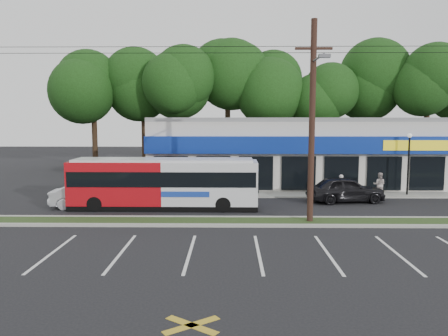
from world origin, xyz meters
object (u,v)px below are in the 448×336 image
Objects in this scene: lamp_post at (409,157)px; car_dark at (346,189)px; utility_pole at (309,115)px; pedestrian_b at (379,185)px; pedestrian_a at (341,186)px; car_silver at (90,196)px; metrobus at (164,182)px.

lamp_post is 5.57m from car_dark.
lamp_post is (8.17, 7.87, -2.74)m from utility_pole.
car_dark is at bearing -155.04° from lamp_post.
pedestrian_b reaches higher than car_dark.
car_dark is 1.38m from pedestrian_a.
lamp_post is 20.81m from car_silver.
lamp_post is 2.71× the size of pedestrian_a.
lamp_post reaches higher than pedestrian_b.
car_silver is (-12.12, 3.69, -4.68)m from utility_pole.
car_silver is at bearing 9.44° from pedestrian_a.
pedestrian_a is at bearing -8.71° from car_dark.
metrobus is at bearing -164.83° from lamp_post.
lamp_post is 0.39× the size of metrobus.
pedestrian_b is (2.73, 0.54, 0.03)m from pedestrian_a.
lamp_post is at bearing 43.95° from utility_pole.
car_silver is 15.92m from pedestrian_a.
pedestrian_b is (13.86, 4.00, -0.73)m from metrobus.
pedestrian_b is (-2.00, -0.30, -1.85)m from lamp_post.
car_dark is at bearing -86.93° from car_silver.
car_dark is at bearing 55.35° from pedestrian_b.
utility_pole is 9.32m from metrobus.
pedestrian_b is (18.29, 3.89, 0.09)m from car_silver.
utility_pole reaches higher than pedestrian_b.
pedestrian_a is at bearing -169.92° from lamp_post.
utility_pole is 10.45× the size of car_dark.
utility_pole is 8.05m from car_dark.
lamp_post reaches higher than car_dark.
utility_pole is at bearing 61.24° from pedestrian_a.
car_dark is 3.05× the size of pedestrian_a.
metrobus reaches higher than car_dark.
pedestrian_b is at bearing -171.47° from lamp_post.
metrobus is 2.28× the size of car_dark.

